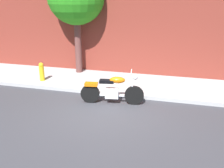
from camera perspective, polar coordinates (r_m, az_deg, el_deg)
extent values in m
plane|color=#38383D|center=(8.08, -1.42, -6.22)|extent=(60.00, 60.00, 0.00)
cube|color=#A8A8A8|center=(10.34, 2.46, 0.14)|extent=(24.76, 2.55, 0.14)
cylinder|color=black|center=(8.49, 5.06, -2.58)|extent=(0.66, 0.22, 0.65)
cylinder|color=black|center=(8.64, -4.97, -2.18)|extent=(0.66, 0.22, 0.65)
cube|color=silver|center=(8.51, 0.00, -2.07)|extent=(0.48, 0.34, 0.32)
cube|color=silver|center=(8.54, 0.00, -2.51)|extent=(1.35, 0.28, 0.06)
ellipsoid|color=#D1660C|center=(8.33, 1.23, 0.91)|extent=(0.55, 0.33, 0.22)
cube|color=black|center=(8.39, -1.22, 0.61)|extent=(0.51, 0.31, 0.10)
cube|color=#D1660C|center=(8.51, -4.71, -0.04)|extent=(0.47, 0.30, 0.10)
cylinder|color=silver|center=(8.39, 4.71, -0.80)|extent=(0.28, 0.09, 0.58)
cylinder|color=silver|center=(8.22, 4.39, 2.65)|extent=(0.14, 0.70, 0.04)
sphere|color=silver|center=(8.27, 5.33, 1.55)|extent=(0.17, 0.17, 0.17)
cylinder|color=silver|center=(8.72, -1.52, -2.23)|extent=(0.80, 0.21, 0.09)
cylinder|color=brown|center=(11.45, -7.69, 8.83)|extent=(0.30, 0.30, 2.81)
cylinder|color=gold|center=(10.81, -15.59, 1.98)|extent=(0.20, 0.20, 0.75)
sphere|color=gold|center=(10.69, -15.81, 4.20)|extent=(0.19, 0.19, 0.19)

